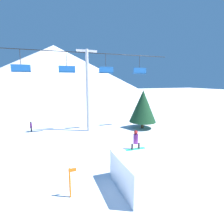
{
  "coord_description": "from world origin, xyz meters",
  "views": [
    {
      "loc": [
        -4.25,
        -8.1,
        6.13
      ],
      "look_at": [
        0.5,
        4.61,
        3.67
      ],
      "focal_mm": 28.0,
      "sensor_mm": 36.0,
      "label": 1
    }
  ],
  "objects": [
    {
      "name": "snow_ramp",
      "position": [
        0.5,
        -0.01,
        0.94
      ],
      "size": [
        2.5,
        3.25,
        1.87
      ],
      "color": "white",
      "rests_on": "ground_plane"
    },
    {
      "name": "chairlift",
      "position": [
        0.32,
        12.35,
        6.1
      ],
      "size": [
        21.52,
        0.44,
        9.64
      ],
      "color": "#B2B2B7",
      "rests_on": "ground_plane"
    },
    {
      "name": "distant_skier",
      "position": [
        -6.29,
        14.58,
        0.67
      ],
      "size": [
        0.24,
        0.24,
        1.23
      ],
      "color": "black",
      "rests_on": "ground_plane"
    },
    {
      "name": "trail_marker",
      "position": [
        -3.39,
        0.49,
        0.88
      ],
      "size": [
        0.41,
        0.1,
        1.65
      ],
      "color": "orange",
      "rests_on": "ground_plane"
    },
    {
      "name": "mountain_ridge",
      "position": [
        0.0,
        80.93,
        11.08
      ],
      "size": [
        88.32,
        88.32,
        22.16
      ],
      "color": "silver",
      "rests_on": "ground_plane"
    },
    {
      "name": "snowboarder",
      "position": [
        0.75,
        1.08,
        2.48
      ],
      "size": [
        1.33,
        0.29,
        1.23
      ],
      "color": "#1E9E6B",
      "rests_on": "snow_ramp"
    },
    {
      "name": "pine_tree_near",
      "position": [
        7.19,
        11.22,
        2.88
      ],
      "size": [
        3.45,
        3.45,
        4.93
      ],
      "color": "#4C3823",
      "rests_on": "ground_plane"
    },
    {
      "name": "ground_plane",
      "position": [
        0.0,
        0.0,
        0.0
      ],
      "size": [
        220.0,
        220.0,
        0.0
      ],
      "primitive_type": "plane",
      "color": "white"
    }
  ]
}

